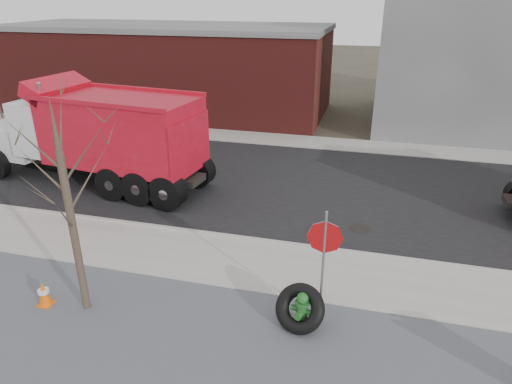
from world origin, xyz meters
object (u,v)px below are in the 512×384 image
(stop_sign, at_px, (324,249))
(dump_truck_red_b, at_px, (95,133))
(fire_hydrant, at_px, (302,312))
(truck_tire, at_px, (300,309))

(stop_sign, relative_size, dump_truck_red_b, 0.29)
(stop_sign, bearing_deg, fire_hydrant, -121.55)
(fire_hydrant, bearing_deg, truck_tire, 177.72)
(truck_tire, xyz_separation_m, stop_sign, (0.42, 0.30, 1.43))
(fire_hydrant, distance_m, stop_sign, 1.58)
(truck_tire, relative_size, dump_truck_red_b, 0.13)
(truck_tire, height_order, stop_sign, stop_sign)
(dump_truck_red_b, bearing_deg, stop_sign, 154.02)
(stop_sign, distance_m, dump_truck_red_b, 11.45)
(stop_sign, bearing_deg, dump_truck_red_b, 165.88)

